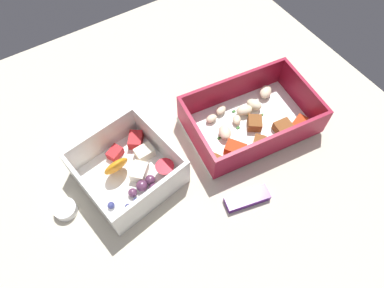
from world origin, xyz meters
The scene contains 5 objects.
table_surface centered at (0.00, 0.00, 1.00)cm, with size 80.00×80.00×2.00cm, color beige.
pasta_container centered at (-13.19, 0.48, 3.91)cm, with size 23.13×16.40×6.17cm.
fruit_bowl centered at (8.87, -1.93, 4.07)cm, with size 15.99×16.18×6.16cm.
candy_bar centered at (-4.28, 11.51, 2.60)cm, with size 7.00×2.40×1.20cm, color #51197A.
paper_cup_liner centered at (20.26, -1.89, 2.70)cm, with size 3.45×3.45×1.40cm, color white.
Camera 1 is at (14.27, 24.74, 52.25)cm, focal length 32.06 mm.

